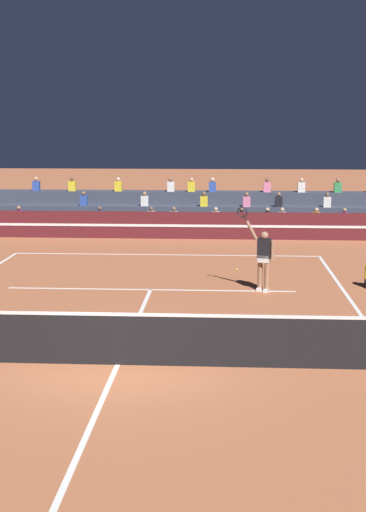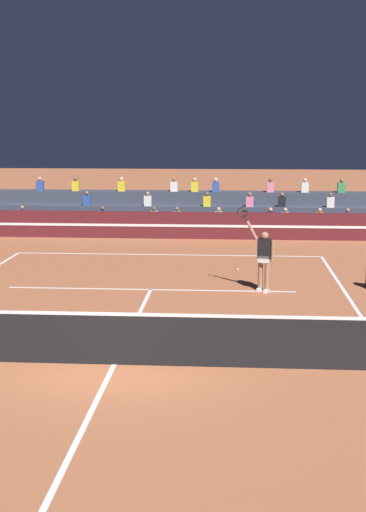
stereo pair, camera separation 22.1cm
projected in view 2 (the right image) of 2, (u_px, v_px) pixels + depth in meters
ground_plane at (114, 364)px, 14.08m from camera, size 120.00×120.00×0.00m
court_lines at (114, 364)px, 14.08m from camera, size 11.10×23.90×0.01m
tennis_net at (114, 338)px, 13.98m from camera, size 12.00×0.10×1.10m
sponsor_banner_wall at (176, 225)px, 29.26m from camera, size 18.00×0.26×1.10m
bleacher_stand at (181, 215)px, 31.73m from camera, size 18.10×2.85×2.28m
tennis_player at (263, 257)px, 19.99m from camera, size 1.10×0.53×2.43m
tennis_ball at (238, 269)px, 23.00m from camera, size 0.07×0.07×0.07m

